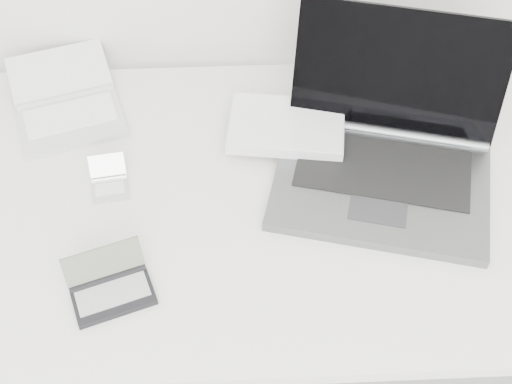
{
  "coord_description": "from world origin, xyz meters",
  "views": [
    {
      "loc": [
        -0.07,
        0.64,
        1.87
      ],
      "look_at": [
        -0.03,
        1.51,
        0.79
      ],
      "focal_mm": 50.0,
      "sensor_mm": 36.0,
      "label": 1
    }
  ],
  "objects_px": {
    "laptop_large": "(366,148)",
    "palmtop_charcoal": "(111,288)",
    "netbook_open_white": "(68,108)",
    "desk": "(269,209)"
  },
  "relations": [
    {
      "from": "netbook_open_white",
      "to": "palmtop_charcoal",
      "type": "height_order",
      "value": "palmtop_charcoal"
    },
    {
      "from": "desk",
      "to": "palmtop_charcoal",
      "type": "relative_size",
      "value": 9.28
    },
    {
      "from": "netbook_open_white",
      "to": "palmtop_charcoal",
      "type": "xyz_separation_m",
      "value": [
        0.14,
        -0.48,
        0.0
      ]
    },
    {
      "from": "laptop_large",
      "to": "netbook_open_white",
      "type": "relative_size",
      "value": 1.71
    },
    {
      "from": "laptop_large",
      "to": "palmtop_charcoal",
      "type": "bearing_deg",
      "value": -135.37
    },
    {
      "from": "palmtop_charcoal",
      "to": "desk",
      "type": "bearing_deg",
      "value": 16.94
    },
    {
      "from": "desk",
      "to": "netbook_open_white",
      "type": "distance_m",
      "value": 0.51
    },
    {
      "from": "desk",
      "to": "palmtop_charcoal",
      "type": "bearing_deg",
      "value": -144.19
    },
    {
      "from": "laptop_large",
      "to": "palmtop_charcoal",
      "type": "distance_m",
      "value": 0.59
    },
    {
      "from": "desk",
      "to": "netbook_open_white",
      "type": "bearing_deg",
      "value": 149.54
    }
  ]
}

